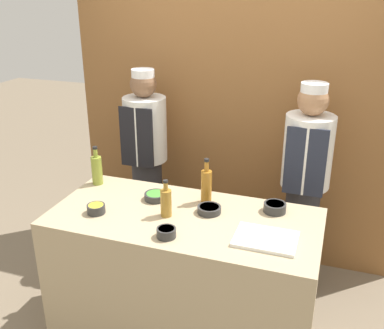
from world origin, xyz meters
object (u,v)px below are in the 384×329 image
Objects in this scene: bottle_vinegar at (166,202)px; sauce_bowl_green at (156,196)px; sauce_bowl_red at (209,209)px; chef_left at (146,161)px; sauce_bowl_brown at (275,207)px; bottle_amber at (206,185)px; sauce_bowl_orange at (166,232)px; sauce_bowl_yellow at (96,208)px; bottle_oil at (97,169)px; chef_right at (304,183)px; cutting_board at (266,239)px.

sauce_bowl_green is at bearing 129.05° from bottle_vinegar.
sauce_bowl_red is 0.09× the size of chef_left.
sauce_bowl_brown reaches higher than sauce_bowl_green.
bottle_amber reaches higher than bottle_vinegar.
sauce_bowl_orange is 0.53m from sauce_bowl_yellow.
sauce_bowl_green is 0.50m from bottle_oil.
sauce_bowl_green is 0.34m from bottle_amber.
sauce_bowl_green is at bearing 120.38° from sauce_bowl_orange.
sauce_bowl_brown is 1.25m from bottle_oil.
bottle_amber is 0.18× the size of chef_right.
sauce_bowl_orange is 1.28m from chef_left.
bottle_amber is at bearing 114.87° from sauce_bowl_red.
bottle_oil is at bearing 156.44° from bottle_vinegar.
bottle_vinegar is (0.15, -0.18, 0.07)m from sauce_bowl_green.
sauce_bowl_orange is 0.55m from cutting_board.
sauce_bowl_red is 0.49× the size of bottle_amber.
bottle_vinegar is 1.05m from chef_left.
sauce_bowl_yellow reaches higher than sauce_bowl_green.
sauce_bowl_red is 0.62× the size of bottle_vinegar.
bottle_vinegar is (0.63, -0.28, -0.02)m from bottle_oil.
sauce_bowl_brown is 1.27× the size of sauce_bowl_orange.
sauce_bowl_yellow is at bearing 167.03° from sauce_bowl_orange.
sauce_bowl_green is 0.48m from sauce_bowl_orange.
cutting_board is 1.23× the size of bottle_oil.
bottle_oil is (-0.21, 0.39, 0.08)m from sauce_bowl_yellow.
cutting_board is at bearing -88.66° from sauce_bowl_brown.
sauce_bowl_green is (-0.77, -0.08, -0.01)m from sauce_bowl_brown.
bottle_oil reaches higher than sauce_bowl_yellow.
bottle_vinegar reaches higher than sauce_bowl_orange.
bottle_vinegar is at bearing -152.45° from sauce_bowl_red.
cutting_board is 0.21× the size of chef_left.
sauce_bowl_green is 0.24m from bottle_vinegar.
bottle_vinegar is at bearing 172.33° from cutting_board.
sauce_bowl_red is 1.09m from chef_left.
cutting_board is (0.39, -0.21, -0.01)m from sauce_bowl_red.
sauce_bowl_yellow is 0.07× the size of chef_left.
sauce_bowl_orange is at bearing -99.81° from bottle_amber.
bottle_vinegar is at bearing 14.50° from sauce_bowl_yellow.
sauce_bowl_orange is 0.50m from bottle_amber.
sauce_bowl_yellow is at bearing -139.43° from chef_right.
bottle_oil reaches higher than sauce_bowl_red.
sauce_bowl_brown reaches higher than cutting_board.
sauce_bowl_red reaches higher than cutting_board.
sauce_bowl_green is at bearing -10.96° from bottle_oil.
cutting_board is at bearing -36.89° from bottle_amber.
sauce_bowl_brown is 1.11m from sauce_bowl_yellow.
sauce_bowl_green is 0.82m from cutting_board.
sauce_bowl_yellow is 1.01m from chef_left.
sauce_bowl_orange is at bearing -67.89° from bottle_vinegar.
sauce_bowl_yellow is 0.33× the size of cutting_board.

